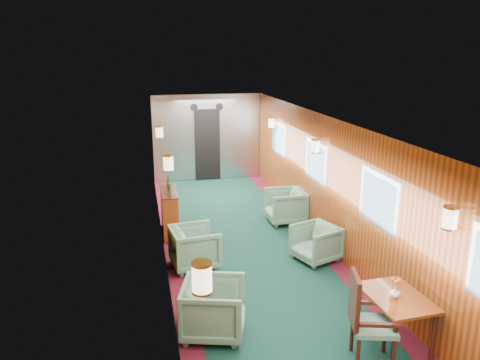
% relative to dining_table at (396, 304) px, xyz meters
% --- Properties ---
extents(room, '(12.00, 12.10, 2.40)m').
position_rel_dining_table_xyz_m(room, '(-1.09, 2.33, 1.05)').
color(room, '#0D3026').
rests_on(room, ground).
extents(bulkhead, '(2.98, 0.17, 2.39)m').
position_rel_dining_table_xyz_m(bulkhead, '(-1.09, 8.24, 0.60)').
color(bulkhead, '#B9BBC1').
rests_on(bulkhead, ground).
extents(windows_right, '(0.02, 8.60, 0.80)m').
position_rel_dining_table_xyz_m(windows_right, '(0.40, 2.58, 0.87)').
color(windows_right, silver).
rests_on(windows_right, ground).
extents(wall_sconces, '(2.97, 7.97, 0.25)m').
position_rel_dining_table_xyz_m(wall_sconces, '(-1.09, 2.90, 1.21)').
color(wall_sconces, '#FFE2C6').
rests_on(wall_sconces, ground).
extents(dining_table, '(0.69, 0.96, 0.69)m').
position_rel_dining_table_xyz_m(dining_table, '(0.00, 0.00, 0.00)').
color(dining_table, brown).
rests_on(dining_table, ground).
extents(side_chair, '(0.60, 0.62, 1.11)m').
position_rel_dining_table_xyz_m(side_chair, '(-0.50, -0.19, 0.02)').
color(side_chair, '#22503E').
rests_on(side_chair, ground).
extents(credenza, '(0.31, 1.00, 1.17)m').
position_rel_dining_table_xyz_m(credenza, '(-2.43, 4.29, -0.12)').
color(credenza, brown).
rests_on(credenza, ground).
extents(flower_vase, '(0.14, 0.14, 0.13)m').
position_rel_dining_table_xyz_m(flower_vase, '(-0.04, -0.01, 0.18)').
color(flower_vase, white).
rests_on(flower_vase, dining_table).
extents(armchair_left_near, '(0.97, 0.95, 0.72)m').
position_rel_dining_table_xyz_m(armchair_left_near, '(-2.11, 0.74, -0.22)').
color(armchair_left_near, '#22503E').
rests_on(armchair_left_near, ground).
extents(armchair_left_far, '(0.86, 0.85, 0.70)m').
position_rel_dining_table_xyz_m(armchair_left_far, '(-2.11, 2.73, -0.23)').
color(armchair_left_far, '#22503E').
rests_on(armchair_left_far, ground).
extents(armchair_right_near, '(0.89, 0.88, 0.64)m').
position_rel_dining_table_xyz_m(armchair_right_near, '(-0.04, 2.54, -0.26)').
color(armchair_right_near, '#22503E').
rests_on(armchair_right_near, ground).
extents(armchair_right_far, '(0.79, 0.77, 0.71)m').
position_rel_dining_table_xyz_m(armchair_right_far, '(0.02, 4.46, -0.23)').
color(armchair_right_far, '#22503E').
rests_on(armchair_right_far, ground).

